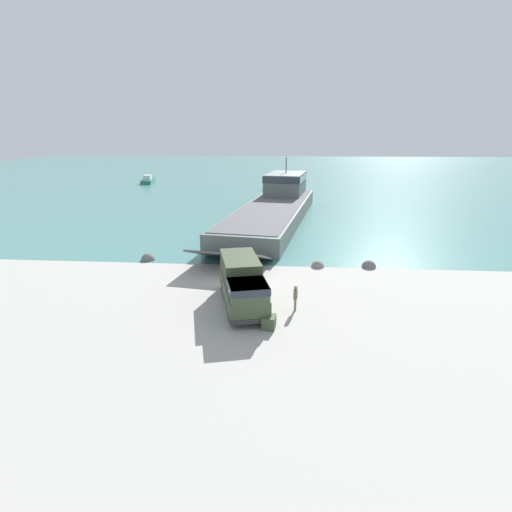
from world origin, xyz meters
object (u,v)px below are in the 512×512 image
moored_boat_a (148,180)px  landing_craft (276,204)px  military_truck (242,283)px  cargo_crate (269,322)px  moored_boat_b (279,187)px  soldier_on_ramp (295,296)px

moored_boat_a → landing_craft: bearing=-60.7°
military_truck → landing_craft: bearing=163.2°
military_truck → moored_boat_a: bearing=-170.4°
moored_boat_a → cargo_crate: size_ratio=8.36×
moored_boat_b → moored_boat_a: bearing=59.0°
soldier_on_ramp → cargo_crate: size_ratio=1.86×
military_truck → moored_boat_b: bearing=164.7°
landing_craft → moored_boat_b: landing_craft is taller
landing_craft → military_truck: bearing=-84.1°
soldier_on_ramp → moored_boat_b: 60.00m
cargo_crate → soldier_on_ramp: bearing=58.4°
landing_craft → cargo_crate: 34.06m
military_truck → soldier_on_ramp: (3.64, -0.55, -0.62)m
military_truck → moored_boat_a: military_truck is taller
landing_craft → moored_boat_a: landing_craft is taller
moored_boat_a → cargo_crate: moored_boat_a is taller
landing_craft → moored_boat_a: 50.34m
military_truck → cargo_crate: military_truck is taller
moored_boat_a → moored_boat_b: (31.81, -10.22, -0.06)m
military_truck → soldier_on_ramp: size_ratio=4.36×
landing_craft → cargo_crate: landing_craft is taller
landing_craft → military_truck: size_ratio=5.14×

